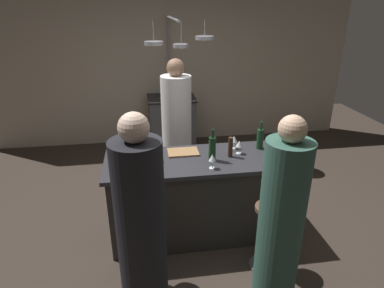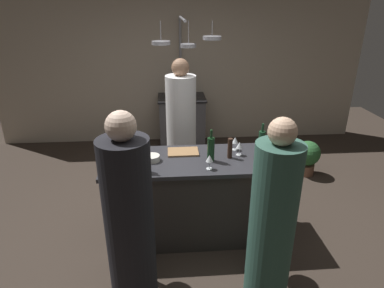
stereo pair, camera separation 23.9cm
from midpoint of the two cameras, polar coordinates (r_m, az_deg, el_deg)
ground_plane at (r=3.81m, az=2.03°, el=-14.90°), size 9.00×9.00×0.00m
back_wall at (r=5.94m, az=-0.86°, el=12.93°), size 6.40×0.16×2.60m
kitchen_island at (r=3.55m, az=2.14°, el=-9.14°), size 1.80×0.72×0.90m
stove_range at (r=5.77m, az=-0.56°, el=3.85°), size 0.80×0.64×0.89m
chef at (r=4.20m, az=-0.23°, el=1.72°), size 0.37×0.37×1.76m
bar_stool_left at (r=3.08m, az=-7.11°, el=-16.85°), size 0.28×0.28×0.68m
guest_left at (r=2.55m, az=-7.93°, el=-14.48°), size 0.36×0.36×1.72m
bar_stool_right at (r=3.22m, az=14.18°, el=-15.49°), size 0.28×0.28×0.68m
guest_right at (r=2.69m, az=16.10°, el=-13.85°), size 0.35×0.35×1.66m
overhead_pot_rack at (r=4.93m, az=0.05°, el=15.21°), size 0.89×1.51×2.17m
potted_plant at (r=5.15m, az=20.54°, el=-1.94°), size 0.36×0.36×0.52m
cutting_board at (r=3.47m, az=0.42°, el=-1.39°), size 0.32×0.22×0.02m
pepper_mill at (r=3.35m, az=8.59°, el=-0.75°), size 0.05×0.05×0.21m
wine_bottle_red at (r=3.25m, az=5.38°, el=-0.88°), size 0.07×0.07×0.33m
wine_bottle_dark at (r=3.06m, az=-6.35°, el=-2.93°), size 0.07×0.07×0.29m
wine_bottle_green at (r=3.58m, az=13.80°, el=0.58°), size 0.07×0.07×0.30m
wine_glass_near_right_guest at (r=3.10m, az=5.24°, el=-2.63°), size 0.07×0.07×0.15m
wine_glass_near_left_guest at (r=3.43m, az=10.16°, el=-0.33°), size 0.07×0.07×0.15m
wine_glass_by_chef at (r=3.54m, az=9.36°, el=0.52°), size 0.07×0.07×0.15m
mixing_bowl_ceramic at (r=3.29m, az=-4.85°, el=-2.48°), size 0.15×0.15×0.06m
mixing_bowl_wooden at (r=3.37m, az=-8.33°, el=-2.04°), size 0.20×0.20×0.06m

